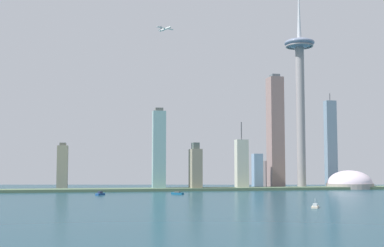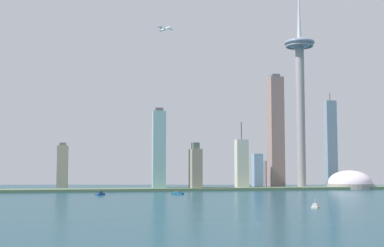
{
  "view_description": "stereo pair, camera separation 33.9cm",
  "coord_description": "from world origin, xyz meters",
  "px_view_note": "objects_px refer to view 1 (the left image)",
  "views": [
    {
      "loc": [
        -106.99,
        -320.5,
        35.46
      ],
      "look_at": [
        37.89,
        405.61,
        96.04
      ],
      "focal_mm": 48.81,
      "sensor_mm": 36.0,
      "label": 1
    },
    {
      "loc": [
        -106.66,
        -320.57,
        35.46
      ],
      "look_at": [
        37.89,
        405.61,
        96.04
      ],
      "focal_mm": 48.81,
      "sensor_mm": 36.0,
      "label": 2
    }
  ],
  "objects_px": {
    "skyscraper_5": "(275,132)",
    "boat_0": "(177,193)",
    "skyscraper_8": "(242,165)",
    "skyscraper_3": "(257,171)",
    "observation_tower": "(300,77)",
    "skyscraper_0": "(331,144)",
    "skyscraper_7": "(195,168)",
    "skyscraper_4": "(62,167)",
    "skyscraper_1": "(159,150)",
    "skyscraper_2": "(270,174)",
    "stadium_dome": "(350,184)",
    "boat_1": "(100,194)",
    "airplane": "(165,29)",
    "boat_2": "(315,206)"
  },
  "relations": [
    {
      "from": "boat_2",
      "to": "boat_1",
      "type": "bearing_deg",
      "value": 66.17
    },
    {
      "from": "skyscraper_0",
      "to": "skyscraper_7",
      "type": "bearing_deg",
      "value": -161.33
    },
    {
      "from": "skyscraper_0",
      "to": "skyscraper_7",
      "type": "relative_size",
      "value": 2.32
    },
    {
      "from": "skyscraper_7",
      "to": "boat_0",
      "type": "relative_size",
      "value": 4.59
    },
    {
      "from": "skyscraper_5",
      "to": "boat_0",
      "type": "bearing_deg",
      "value": -142.03
    },
    {
      "from": "skyscraper_7",
      "to": "boat_2",
      "type": "relative_size",
      "value": 4.02
    },
    {
      "from": "skyscraper_2",
      "to": "boat_2",
      "type": "height_order",
      "value": "skyscraper_2"
    },
    {
      "from": "observation_tower",
      "to": "skyscraper_1",
      "type": "height_order",
      "value": "observation_tower"
    },
    {
      "from": "skyscraper_5",
      "to": "stadium_dome",
      "type": "bearing_deg",
      "value": -17.97
    },
    {
      "from": "observation_tower",
      "to": "stadium_dome",
      "type": "xyz_separation_m",
      "value": [
        76.52,
        -8.51,
        -168.9
      ]
    },
    {
      "from": "skyscraper_8",
      "to": "skyscraper_3",
      "type": "bearing_deg",
      "value": 34.09
    },
    {
      "from": "skyscraper_2",
      "to": "boat_1",
      "type": "bearing_deg",
      "value": -145.78
    },
    {
      "from": "skyscraper_4",
      "to": "boat_2",
      "type": "distance_m",
      "value": 489.39
    },
    {
      "from": "boat_2",
      "to": "airplane",
      "type": "distance_m",
      "value": 382.18
    },
    {
      "from": "skyscraper_2",
      "to": "skyscraper_8",
      "type": "distance_m",
      "value": 121.16
    },
    {
      "from": "skyscraper_3",
      "to": "skyscraper_7",
      "type": "relative_size",
      "value": 0.78
    },
    {
      "from": "skyscraper_3",
      "to": "boat_2",
      "type": "relative_size",
      "value": 3.15
    },
    {
      "from": "skyscraper_4",
      "to": "skyscraper_8",
      "type": "distance_m",
      "value": 282.17
    },
    {
      "from": "skyscraper_0",
      "to": "skyscraper_2",
      "type": "distance_m",
      "value": 119.36
    },
    {
      "from": "stadium_dome",
      "to": "boat_0",
      "type": "bearing_deg",
      "value": -159.7
    },
    {
      "from": "skyscraper_3",
      "to": "airplane",
      "type": "bearing_deg",
      "value": -157.47
    },
    {
      "from": "observation_tower",
      "to": "skyscraper_8",
      "type": "xyz_separation_m",
      "value": [
        -100.44,
        -10.45,
        -138.62
      ]
    },
    {
      "from": "observation_tower",
      "to": "skyscraper_4",
      "type": "distance_m",
      "value": 401.81
    },
    {
      "from": "stadium_dome",
      "to": "skyscraper_0",
      "type": "relative_size",
      "value": 0.45
    },
    {
      "from": "skyscraper_8",
      "to": "boat_2",
      "type": "xyz_separation_m",
      "value": [
        -36.43,
        -337.69,
        -36.48
      ]
    },
    {
      "from": "skyscraper_1",
      "to": "skyscraper_8",
      "type": "distance_m",
      "value": 127.66
    },
    {
      "from": "skyscraper_1",
      "to": "skyscraper_7",
      "type": "bearing_deg",
      "value": -5.49
    },
    {
      "from": "skyscraper_3",
      "to": "skyscraper_4",
      "type": "distance_m",
      "value": 306.73
    },
    {
      "from": "boat_1",
      "to": "skyscraper_2",
      "type": "bearing_deg",
      "value": 158.26
    },
    {
      "from": "observation_tower",
      "to": "boat_0",
      "type": "distance_m",
      "value": 301.83
    },
    {
      "from": "skyscraper_4",
      "to": "skyscraper_1",
      "type": "bearing_deg",
      "value": -34.36
    },
    {
      "from": "skyscraper_7",
      "to": "skyscraper_8",
      "type": "distance_m",
      "value": 73.25
    },
    {
      "from": "skyscraper_2",
      "to": "skyscraper_7",
      "type": "xyz_separation_m",
      "value": [
        -149.97,
        -100.04,
        9.7
      ]
    },
    {
      "from": "skyscraper_1",
      "to": "boat_2",
      "type": "bearing_deg",
      "value": -75.03
    },
    {
      "from": "boat_2",
      "to": "airplane",
      "type": "bearing_deg",
      "value": 45.6
    },
    {
      "from": "skyscraper_0",
      "to": "airplane",
      "type": "xyz_separation_m",
      "value": [
        -307.11,
        -121.32,
        154.04
      ]
    },
    {
      "from": "skyscraper_4",
      "to": "skyscraper_3",
      "type": "bearing_deg",
      "value": -13.48
    },
    {
      "from": "observation_tower",
      "to": "airplane",
      "type": "xyz_separation_m",
      "value": [
        -223.57,
        -53.21,
        51.98
      ]
    },
    {
      "from": "observation_tower",
      "to": "skyscraper_8",
      "type": "bearing_deg",
      "value": -174.06
    },
    {
      "from": "skyscraper_2",
      "to": "airplane",
      "type": "xyz_separation_m",
      "value": [
        -200.54,
        -134.67,
        206.1
      ]
    },
    {
      "from": "skyscraper_8",
      "to": "skyscraper_1",
      "type": "bearing_deg",
      "value": -178.63
    },
    {
      "from": "stadium_dome",
      "to": "boat_2",
      "type": "bearing_deg",
      "value": -122.14
    },
    {
      "from": "skyscraper_0",
      "to": "skyscraper_1",
      "type": "xyz_separation_m",
      "value": [
        -309.88,
        -81.57,
        -15.62
      ]
    },
    {
      "from": "skyscraper_2",
      "to": "boat_0",
      "type": "xyz_separation_m",
      "value": [
        -193.4,
        -198.34,
        -20.8
      ]
    },
    {
      "from": "skyscraper_8",
      "to": "skyscraper_5",
      "type": "bearing_deg",
      "value": 28.68
    },
    {
      "from": "observation_tower",
      "to": "skyscraper_1",
      "type": "bearing_deg",
      "value": -176.6
    },
    {
      "from": "stadium_dome",
      "to": "skyscraper_4",
      "type": "xyz_separation_m",
      "value": [
        -443.33,
        91.09,
        27.19
      ]
    },
    {
      "from": "observation_tower",
      "to": "skyscraper_7",
      "type": "relative_size",
      "value": 4.72
    },
    {
      "from": "skyscraper_1",
      "to": "skyscraper_8",
      "type": "xyz_separation_m",
      "value": [
        125.89,
        3.01,
        -20.94
      ]
    },
    {
      "from": "observation_tower",
      "to": "skyscraper_8",
      "type": "height_order",
      "value": "observation_tower"
    }
  ]
}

